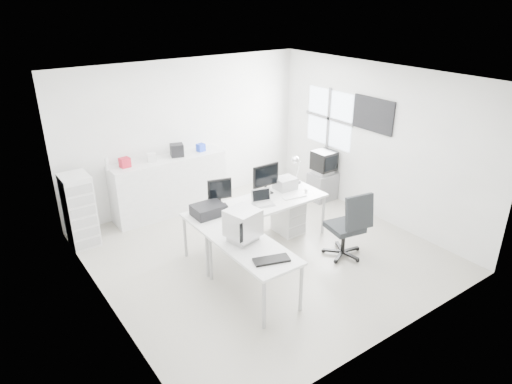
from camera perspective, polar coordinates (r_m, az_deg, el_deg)
floor at (r=7.49m, az=0.89°, el=-7.52°), size 5.00×5.00×0.01m
ceiling at (r=6.49m, az=1.05°, el=14.09°), size 5.00×5.00×0.01m
back_wall at (r=8.90m, az=-8.67°, el=7.24°), size 5.00×0.02×2.80m
left_wall at (r=5.87m, az=-19.14°, el=-2.77°), size 0.02×5.00×2.80m
right_wall at (r=8.51m, az=14.74°, el=5.96°), size 0.02×5.00×2.80m
window at (r=9.22m, az=9.12°, el=9.09°), size 0.02×1.20×1.10m
wall_picture at (r=8.42m, az=14.44°, el=9.35°), size 0.04×0.90×0.60m
main_desk at (r=7.54m, az=0.17°, el=-4.03°), size 2.40×0.80×0.75m
side_desk at (r=6.34m, az=-0.31°, el=-9.89°), size 0.70×1.40×0.75m
drawer_pedestal at (r=7.99m, az=4.05°, el=-3.00°), size 0.40×0.50×0.60m
inkjet_printer at (r=7.00m, az=-5.98°, el=-2.25°), size 0.48×0.37×0.17m
lcd_monitor_small at (r=7.19m, az=-4.56°, el=-0.09°), size 0.43×0.31×0.49m
lcd_monitor_large at (r=7.64m, az=1.22°, el=1.61°), size 0.50×0.21×0.52m
laptop at (r=7.28m, az=0.95°, el=-0.80°), size 0.42×0.43×0.23m
white_keyboard at (r=7.63m, az=4.81°, el=-0.57°), size 0.43×0.19×0.02m
white_mouse at (r=7.83m, az=6.26°, el=0.20°), size 0.06×0.06×0.06m
laser_printer at (r=7.91m, az=3.67°, el=1.10°), size 0.36×0.31×0.20m
desk_lamp at (r=8.13m, az=5.27°, el=2.62°), size 0.16×0.16×0.44m
crt_monitor at (r=6.21m, az=-1.66°, el=-4.10°), size 0.50×0.50×0.48m
black_keyboard at (r=5.86m, az=1.95°, el=-8.48°), size 0.50×0.32×0.03m
office_chair at (r=7.28m, az=11.03°, el=-3.92°), size 0.76×0.76×1.12m
tv_cabinet at (r=9.34m, az=8.29°, el=0.75°), size 0.51×0.42×0.56m
crt_tv at (r=9.15m, az=8.48°, el=3.65°), size 0.50×0.48×0.45m
sideboard at (r=8.74m, az=-10.73°, el=0.82°), size 2.17×0.54×1.09m
clutter_box_a at (r=8.25m, az=-16.08°, el=3.56°), size 0.18×0.17×0.17m
clutter_box_b at (r=8.42m, az=-12.89°, el=4.23°), size 0.18×0.17×0.15m
clutter_box_c at (r=8.59m, az=-9.86°, el=5.18°), size 0.28×0.27×0.23m
clutter_box_d at (r=8.82m, az=-6.92°, el=5.55°), size 0.17×0.15×0.14m
clutter_bottle at (r=8.19m, az=-18.15°, el=3.35°), size 0.07×0.07×0.22m
filing_cabinet at (r=7.99m, az=-21.20°, el=-2.15°), size 0.43×0.51×1.23m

